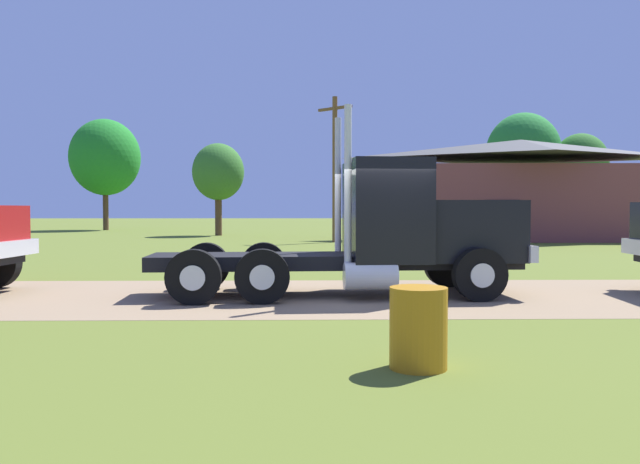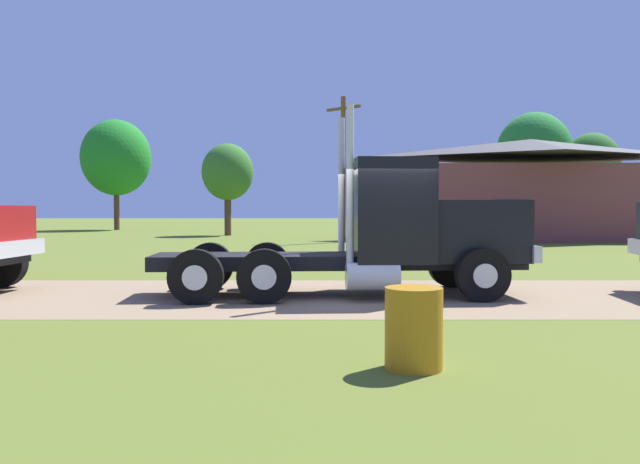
% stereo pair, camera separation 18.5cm
% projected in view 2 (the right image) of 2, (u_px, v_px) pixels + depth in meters
% --- Properties ---
extents(ground_plane, '(200.00, 200.00, 0.00)m').
position_uv_depth(ground_plane, '(366.00, 296.00, 12.64)').
color(ground_plane, '#596724').
extents(dirt_track, '(120.00, 5.44, 0.01)m').
position_uv_depth(dirt_track, '(366.00, 296.00, 12.64)').
color(dirt_track, '#8C7355').
rests_on(dirt_track, ground_plane).
extents(truck_foreground_white, '(7.62, 2.92, 3.72)m').
position_uv_depth(truck_foreground_white, '(390.00, 233.00, 12.83)').
color(truck_foreground_white, black).
rests_on(truck_foreground_white, ground_plane).
extents(steel_barrel, '(0.63, 0.63, 0.90)m').
position_uv_depth(steel_barrel, '(410.00, 328.00, 6.90)').
color(steel_barrel, '#B27214').
rests_on(steel_barrel, ground_plane).
extents(shed_building, '(14.59, 8.02, 5.65)m').
position_uv_depth(shed_building, '(527.00, 191.00, 35.52)').
color(shed_building, brown).
rests_on(shed_building, ground_plane).
extents(utility_pole_near, '(1.72, 1.59, 7.53)m').
position_uv_depth(utility_pole_near, '(340.00, 165.00, 32.59)').
color(utility_pole_near, brown).
rests_on(utility_pole_near, ground_plane).
extents(tree_left, '(5.60, 5.60, 8.98)m').
position_uv_depth(tree_left, '(113.00, 158.00, 51.15)').
color(tree_left, '#513823').
rests_on(tree_left, ground_plane).
extents(tree_mid, '(3.34, 3.34, 5.97)m').
position_uv_depth(tree_mid, '(224.00, 172.00, 40.80)').
color(tree_mid, '#513823').
rests_on(tree_mid, ground_plane).
extents(tree_right, '(5.51, 5.51, 8.95)m').
position_uv_depth(tree_right, '(531.00, 153.00, 47.14)').
color(tree_right, '#513823').
rests_on(tree_right, ground_plane).
extents(tree_far_right, '(4.04, 4.04, 7.37)m').
position_uv_depth(tree_far_right, '(588.00, 163.00, 46.79)').
color(tree_far_right, '#513823').
rests_on(tree_far_right, ground_plane).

